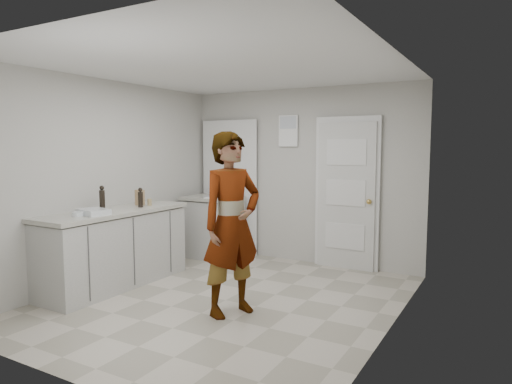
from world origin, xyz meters
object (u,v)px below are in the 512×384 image
Objects in this scene: spice_jar at (150,202)px; baking_dish at (93,212)px; oil_cruet_a at (140,198)px; cake_mix_box at (140,198)px; person at (232,224)px; egg_bowl at (78,214)px; oil_cruet_b at (102,198)px.

baking_dish is (-0.01, -0.88, -0.01)m from spice_jar.
oil_cruet_a is 0.71m from baking_dish.
cake_mix_box is at bearing 136.32° from oil_cruet_a.
oil_cruet_a is at bearing -46.52° from cake_mix_box.
person reaches higher than egg_bowl.
baking_dish is at bearing 73.59° from egg_bowl.
cake_mix_box is 0.87m from baking_dish.
egg_bowl is (-1.68, -0.47, 0.04)m from person.
oil_cruet_a reaches higher than baking_dish.
person is at bearing -19.73° from spice_jar.
cake_mix_box reaches higher than spice_jar.
oil_cruet_a is (0.15, -0.15, 0.02)m from cake_mix_box.
spice_jar is (0.14, 0.03, -0.06)m from cake_mix_box.
oil_cruet_a reaches higher than egg_bowl.
baking_dish reaches higher than egg_bowl.
person is 4.67× the size of baking_dish.
oil_cruet_b is (-0.20, -0.59, 0.10)m from spice_jar.
oil_cruet_b reaches higher than egg_bowl.
spice_jar is 0.88m from baking_dish.
oil_cruet_b is (-0.06, -0.56, 0.04)m from cake_mix_box.
person is 1.74m from egg_bowl.
oil_cruet_a reaches higher than spice_jar.
baking_dish is (0.19, -0.30, -0.11)m from oil_cruet_b.
baking_dish is (0.12, -0.85, -0.07)m from cake_mix_box.
cake_mix_box is 1.03m from egg_bowl.
egg_bowl is (0.08, -1.02, -0.07)m from cake_mix_box.
oil_cruet_a is (-1.60, 0.40, 0.13)m from person.
oil_cruet_b is at bearing 122.35° from baking_dish.
spice_jar is at bearing 89.30° from baking_dish.
person is 14.77× the size of egg_bowl.
spice_jar reaches higher than baking_dish.
egg_bowl is (-0.05, -0.17, -0.00)m from baking_dish.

